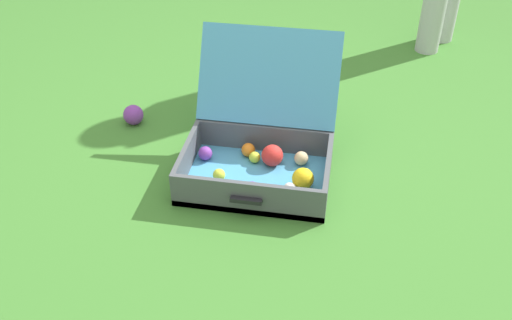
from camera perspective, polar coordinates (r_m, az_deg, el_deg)
ground_plane at (r=2.15m, az=2.07°, el=-2.12°), size 16.00×16.00×0.00m
open_suitcase at (r=2.14m, az=0.52°, el=1.31°), size 0.54×0.59×0.46m
stray_ball_on_grass at (r=2.51m, az=-12.07°, el=4.40°), size 0.09×0.09×0.09m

